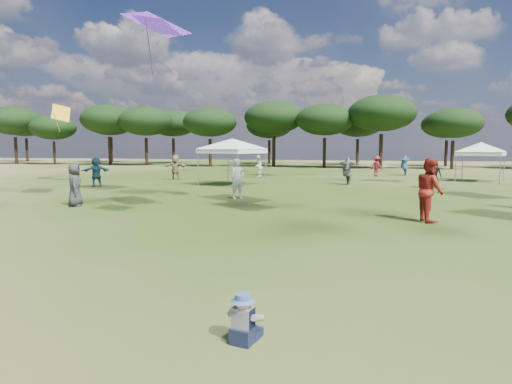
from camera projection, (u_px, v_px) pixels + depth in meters
tree_line at (372, 118)px, 47.22m from camera, size 108.78×17.63×7.77m
tent_left at (232, 141)px, 24.94m from camera, size 5.74×5.74×3.02m
tent_right at (481, 144)px, 27.57m from camera, size 5.07×5.07×2.83m
toddler at (244, 320)px, 4.92m from camera, size 0.42×0.46×0.58m
festival_crowd at (347, 172)px, 23.95m from camera, size 30.47×23.41×1.91m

